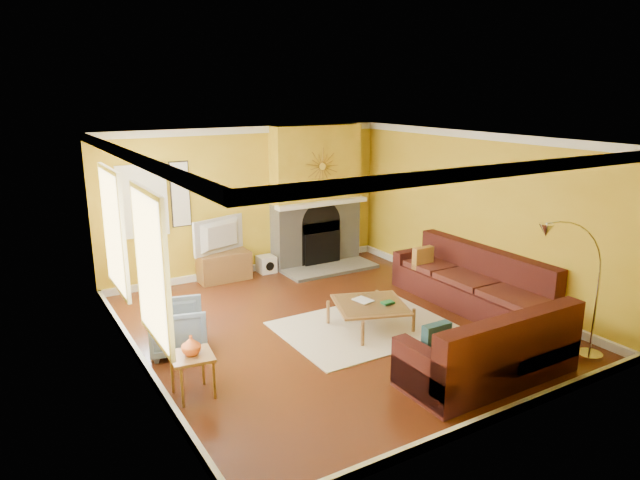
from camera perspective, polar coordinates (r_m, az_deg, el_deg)
floor at (r=8.44m, az=1.37°, el=-8.61°), size 5.50×6.00×0.02m
ceiling at (r=7.77m, az=1.49°, el=10.12°), size 5.50×6.00×0.02m
wall_back at (r=10.60m, az=-7.31°, el=3.87°), size 5.50×0.02×2.70m
wall_front at (r=5.80m, az=17.60°, el=-6.08°), size 5.50×0.02×2.70m
wall_left at (r=6.98m, az=-18.14°, el=-2.58°), size 0.02×6.00×2.70m
wall_right at (r=9.72m, az=15.34°, el=2.45°), size 0.02×6.00×2.70m
baseboard at (r=8.41m, az=1.37°, el=-8.17°), size 5.50×6.00×0.12m
crown_molding at (r=7.77m, az=1.49°, el=9.61°), size 5.50×6.00×0.12m
window_left_near at (r=8.18m, az=-20.04°, el=0.87°), size 0.06×1.22×1.72m
window_left_far at (r=6.38m, az=-16.66°, el=-2.66°), size 0.06×1.22×1.72m
window_back at (r=9.93m, az=-17.33°, el=3.74°), size 0.82×0.06×1.22m
wall_art at (r=10.09m, az=-13.79°, el=4.45°), size 0.34×0.04×1.14m
fireplace at (r=11.02m, az=-0.41°, el=4.41°), size 1.80×0.40×2.70m
mantel at (r=10.83m, az=0.24°, el=3.69°), size 1.92×0.22×0.08m
hearth at (r=10.88m, az=1.07°, el=-2.89°), size 1.80×0.70×0.06m
sunburst at (r=10.73m, az=0.21°, el=7.37°), size 0.70×0.04×0.70m
rug at (r=8.38m, az=4.52°, el=-8.68°), size 2.40×1.80×0.02m
sectional_sofa at (r=8.33m, az=11.60°, el=-5.85°), size 3.10×3.70×0.90m
coffee_table at (r=8.30m, az=5.03°, el=-7.56°), size 1.25×1.25×0.39m
media_console at (r=10.41m, az=-9.56°, el=-2.63°), size 0.93×0.42×0.51m
tv at (r=10.26m, az=-9.69°, el=0.42°), size 1.09×0.48×0.63m
subwoofer at (r=10.79m, az=-5.39°, el=-2.42°), size 0.31×0.31×0.31m
armchair at (r=7.77m, az=-14.07°, el=-8.48°), size 0.88×0.87×0.66m
side_table at (r=6.71m, az=-12.59°, el=-13.05°), size 0.51×0.51×0.50m
vase at (r=6.55m, az=-12.77°, el=-10.22°), size 0.22×0.22×0.23m
book at (r=8.22m, az=3.83°, el=-6.22°), size 0.25×0.31×0.03m
arc_lamp at (r=7.54m, az=23.88°, el=-5.05°), size 1.23×0.36×1.90m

